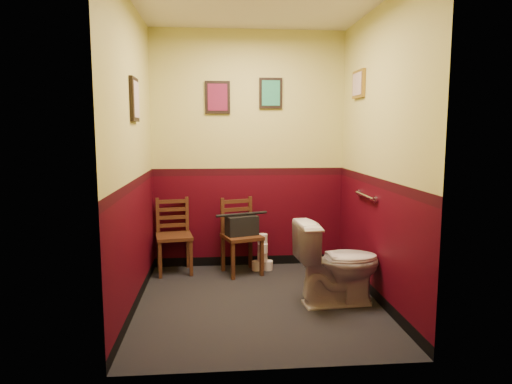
{
  "coord_description": "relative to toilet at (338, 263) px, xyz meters",
  "views": [
    {
      "loc": [
        -0.38,
        -4.03,
        1.58
      ],
      "look_at": [
        0.0,
        0.25,
        1.0
      ],
      "focal_mm": 32.0,
      "sensor_mm": 36.0,
      "label": 1
    }
  ],
  "objects": [
    {
      "name": "chair_right",
      "position": [
        -0.83,
        1.0,
        0.04
      ],
      "size": [
        0.49,
        0.49,
        0.83
      ],
      "rotation": [
        0.0,
        0.0,
        0.3
      ],
      "color": "#492816",
      "rests_on": "floor"
    },
    {
      "name": "framed_print_right",
      "position": [
        0.36,
        0.68,
        1.67
      ],
      "size": [
        0.04,
        0.34,
        0.28
      ],
      "color": "olive",
      "rests_on": "wall_right"
    },
    {
      "name": "wall_front",
      "position": [
        -0.72,
        -1.12,
        0.97
      ],
      "size": [
        2.2,
        0.0,
        2.7
      ],
      "primitive_type": "cube",
      "rotation": [
        -1.57,
        0.0,
        0.0
      ],
      "color": "#3D030E",
      "rests_on": "ground"
    },
    {
      "name": "wall_right",
      "position": [
        0.38,
        0.08,
        0.97
      ],
      "size": [
        0.0,
        2.4,
        2.7
      ],
      "primitive_type": "cube",
      "rotation": [
        1.57,
        0.0,
        -1.57
      ],
      "color": "#3D030E",
      "rests_on": "ground"
    },
    {
      "name": "wall_back",
      "position": [
        -0.72,
        1.28,
        0.97
      ],
      "size": [
        2.2,
        0.0,
        2.7
      ],
      "primitive_type": "cube",
      "rotation": [
        1.57,
        0.0,
        0.0
      ],
      "color": "#3D030E",
      "rests_on": "ground"
    },
    {
      "name": "chair_left",
      "position": [
        -1.58,
        1.1,
        0.03
      ],
      "size": [
        0.44,
        0.44,
        0.83
      ],
      "rotation": [
        0.0,
        0.0,
        0.16
      ],
      "color": "#492816",
      "rests_on": "floor"
    },
    {
      "name": "toilet",
      "position": [
        0.0,
        0.0,
        0.0
      ],
      "size": [
        0.81,
        0.5,
        0.76
      ],
      "primitive_type": "imported",
      "rotation": [
        0.0,
        0.0,
        1.66
      ],
      "color": "white",
      "rests_on": "floor"
    },
    {
      "name": "grab_bar",
      "position": [
        0.35,
        0.33,
        0.57
      ],
      "size": [
        0.05,
        0.56,
        0.06
      ],
      "color": "silver",
      "rests_on": "wall_right"
    },
    {
      "name": "framed_print_left",
      "position": [
        -1.8,
        0.18,
        1.47
      ],
      "size": [
        0.04,
        0.3,
        0.38
      ],
      "color": "black",
      "rests_on": "wall_left"
    },
    {
      "name": "floor",
      "position": [
        -0.72,
        0.08,
        -0.38
      ],
      "size": [
        2.2,
        2.4,
        0.0
      ],
      "primitive_type": "cube",
      "color": "black",
      "rests_on": "ground"
    },
    {
      "name": "handbag",
      "position": [
        -0.82,
        0.97,
        0.16
      ],
      "size": [
        0.38,
        0.27,
        0.25
      ],
      "rotation": [
        0.0,
        0.0,
        0.34
      ],
      "color": "black",
      "rests_on": "chair_right"
    },
    {
      "name": "toilet_brush",
      "position": [
        0.24,
        0.06,
        -0.31
      ],
      "size": [
        0.12,
        0.12,
        0.42
      ],
      "color": "silver",
      "rests_on": "floor"
    },
    {
      "name": "tp_stack",
      "position": [
        -0.58,
        1.06,
        -0.2
      ],
      "size": [
        0.24,
        0.15,
        0.42
      ],
      "color": "silver",
      "rests_on": "floor"
    },
    {
      "name": "framed_print_back_a",
      "position": [
        -1.07,
        1.26,
        1.57
      ],
      "size": [
        0.28,
        0.04,
        0.36
      ],
      "color": "black",
      "rests_on": "wall_back"
    },
    {
      "name": "framed_print_back_b",
      "position": [
        -0.47,
        1.26,
        1.62
      ],
      "size": [
        0.26,
        0.04,
        0.34
      ],
      "color": "black",
      "rests_on": "wall_back"
    },
    {
      "name": "wall_left",
      "position": [
        -1.82,
        0.08,
        0.97
      ],
      "size": [
        0.0,
        2.4,
        2.7
      ],
      "primitive_type": "cube",
      "rotation": [
        1.57,
        0.0,
        1.57
      ],
      "color": "#3D030E",
      "rests_on": "ground"
    }
  ]
}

